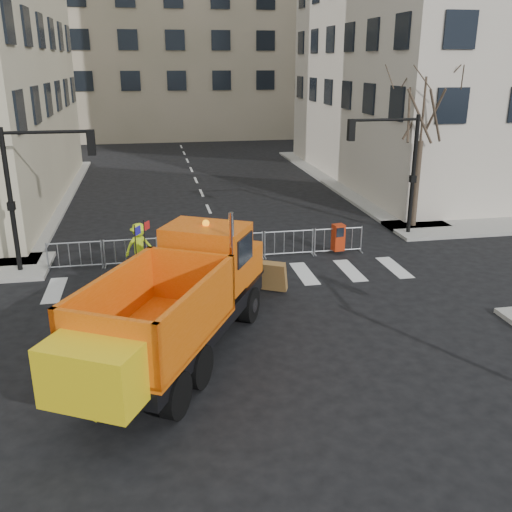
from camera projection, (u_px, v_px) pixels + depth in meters
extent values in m
plane|color=black|center=(269.00, 348.00, 15.88)|extent=(120.00, 120.00, 0.00)
cube|color=gray|center=(228.00, 251.00, 23.76)|extent=(64.00, 5.00, 0.15)
cube|color=tan|center=(169.00, 17.00, 60.33)|extent=(30.00, 18.00, 24.00)
cylinder|color=black|center=(11.00, 203.00, 20.59)|extent=(0.18, 0.18, 5.40)
cylinder|color=black|center=(413.00, 177.00, 25.31)|extent=(0.18, 0.18, 5.40)
cube|color=black|center=(181.00, 324.00, 15.16)|extent=(5.44, 7.42, 0.45)
cylinder|color=black|center=(186.00, 296.00, 17.94)|extent=(0.83, 1.13, 1.10)
cylinder|color=black|center=(249.00, 305.00, 17.33)|extent=(0.83, 1.13, 1.10)
cylinder|color=black|center=(122.00, 354.00, 14.43)|extent=(0.83, 1.13, 1.10)
cylinder|color=black|center=(198.00, 367.00, 13.82)|extent=(0.83, 1.13, 1.10)
cylinder|color=black|center=(93.00, 380.00, 13.25)|extent=(0.83, 1.13, 1.10)
cylinder|color=black|center=(175.00, 395.00, 12.65)|extent=(0.83, 1.13, 1.10)
cube|color=#DE590C|center=(223.00, 261.00, 17.82)|extent=(2.61, 2.40, 1.00)
cube|color=#DE590C|center=(207.00, 256.00, 16.45)|extent=(2.78, 2.50, 1.80)
cylinder|color=silver|center=(232.00, 256.00, 15.36)|extent=(0.14, 0.14, 2.40)
cube|color=#DE590C|center=(154.00, 308.00, 13.56)|extent=(4.29, 5.06, 1.65)
cube|color=yellow|center=(91.00, 376.00, 11.23)|extent=(2.23, 1.83, 1.30)
cube|color=brown|center=(241.00, 273.00, 19.67)|extent=(3.09, 2.02, 1.12)
imported|color=black|center=(207.00, 280.00, 18.21)|extent=(0.81, 0.75, 1.85)
imported|color=black|center=(216.00, 251.00, 20.89)|extent=(1.07, 0.90, 1.93)
imported|color=black|center=(247.00, 256.00, 20.83)|extent=(0.66, 1.05, 1.66)
imported|color=#C6E41A|center=(139.00, 246.00, 21.25)|extent=(1.30, 1.06, 1.76)
cube|color=#AF2A0D|center=(338.00, 237.00, 23.41)|extent=(0.51, 0.47, 1.10)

